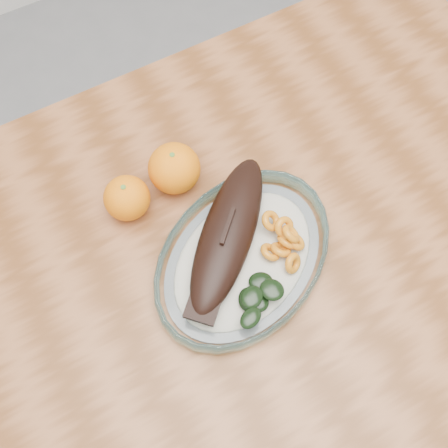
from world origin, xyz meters
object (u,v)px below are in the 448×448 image
(plated_meal, at_px, (242,255))
(dining_table, at_px, (242,272))
(orange_left, at_px, (127,198))
(orange_right, at_px, (174,168))

(plated_meal, bearing_deg, dining_table, 26.13)
(orange_left, height_order, orange_right, orange_right)
(dining_table, bearing_deg, plated_meal, -129.34)
(dining_table, distance_m, plated_meal, 0.12)
(plated_meal, xyz_separation_m, orange_right, (-0.03, 0.17, 0.02))
(plated_meal, distance_m, orange_right, 0.17)
(dining_table, bearing_deg, orange_left, 129.74)
(orange_left, bearing_deg, plated_meal, -54.80)
(dining_table, distance_m, orange_right, 0.21)
(plated_meal, bearing_deg, orange_right, 74.54)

